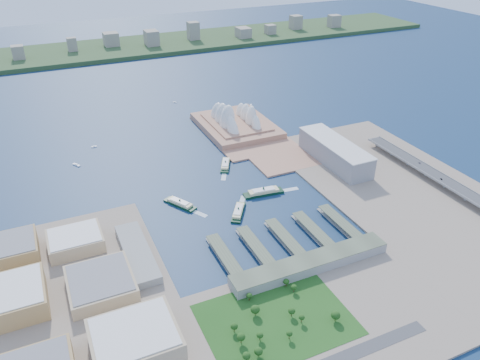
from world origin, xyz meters
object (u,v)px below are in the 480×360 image
ferry_c (238,210)px  car_c (420,163)px  toaster_building (335,152)px  ferry_b (225,164)px  car_b (441,179)px  opera_house (236,113)px  ferry_a (180,202)px  ferry_d (263,191)px

ferry_c → car_c: car_c is taller
toaster_building → ferry_c: 220.60m
toaster_building → ferry_b: 182.72m
ferry_b → car_b: size_ratio=13.15×
opera_house → car_c: bearing=-54.7°
ferry_a → car_b: (377.10, -117.28, 10.49)m
opera_house → ferry_c: (-118.09, -271.54, -27.13)m
opera_house → toaster_building: 219.62m
ferry_a → ferry_b: 135.38m
toaster_building → car_b: size_ratio=39.24×
ferry_c → opera_house: bearing=-79.8°
car_b → ferry_c: bearing=168.4°
ferry_b → car_b: 337.30m
ferry_a → car_b: bearing=-47.2°
opera_house → ferry_a: (-186.10, -217.73, -26.99)m
ferry_a → ferry_c: 86.72m
ferry_a → ferry_b: ferry_a is taller
ferry_b → ferry_d: size_ratio=0.85×
ferry_b → ferry_c: bearing=-78.5°
ferry_d → toaster_building: bearing=-69.4°
ferry_a → toaster_building: bearing=-26.3°
ferry_a → ferry_d: bearing=-40.2°
ferry_b → ferry_a: bearing=-114.7°
car_b → opera_house: bearing=119.7°
opera_house → ferry_b: (-79.68, -134.04, -27.09)m
toaster_building → ferry_d: toaster_building is taller
ferry_b → car_b: (270.68, -200.97, 10.59)m
ferry_a → ferry_b: (106.41, 83.69, -0.10)m
ferry_d → ferry_b: bearing=15.0°
ferry_a → car_b: car_b is taller
toaster_building → ferry_d: (-152.80, -40.03, -14.74)m
ferry_b → ferry_d: (16.89, -105.99, 0.85)m
ferry_b → opera_house: bearing=86.4°
ferry_a → car_c: bearing=-39.2°
ferry_d → car_b: (253.80, -94.98, 9.74)m
opera_house → ferry_b: opera_house is taller
ferry_d → car_c: size_ratio=14.06×
ferry_c → ferry_d: 63.65m
ferry_a → car_c: size_ratio=12.23×
toaster_building → ferry_a: bearing=-176.3°
ferry_b → toaster_building: bearing=5.9°
ferry_a → car_b: 395.05m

